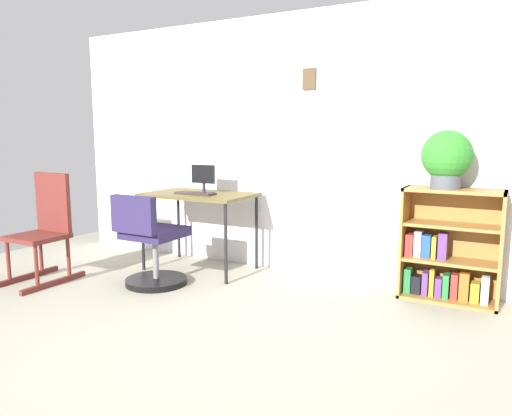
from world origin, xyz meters
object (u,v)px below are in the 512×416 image
office_chair (151,247)px  monitor (203,180)px  rocking_chair (45,228)px  bookshelf_low (448,251)px  keyboard (195,193)px  desk (199,199)px  potted_plant_on_shelf (447,157)px

office_chair → monitor: bearing=81.7°
rocking_chair → bookshelf_low: (3.14, 1.15, -0.09)m
keyboard → bookshelf_low: 2.19m
monitor → bookshelf_low: monitor is taller
office_chair → desk: bearing=83.7°
desk → bookshelf_low: size_ratio=1.15×
bookshelf_low → monitor: bearing=-174.9°
potted_plant_on_shelf → monitor: bearing=-176.1°
office_chair → rocking_chair: rocking_chair is taller
rocking_chair → office_chair: bearing=18.5°
keyboard → office_chair: 0.66m
rocking_chair → potted_plant_on_shelf: 3.35m
rocking_chair → keyboard: bearing=39.3°
desk → rocking_chair: (-0.98, -0.92, -0.20)m
rocking_chair → bookshelf_low: bearing=20.0°
monitor → office_chair: bearing=-98.3°
office_chair → bookshelf_low: bookshelf_low is taller
desk → rocking_chair: 1.36m
monitor → keyboard: monitor is taller
office_chair → potted_plant_on_shelf: bearing=19.9°
monitor → bookshelf_low: 2.19m
desk → rocking_chair: size_ratio=1.06×
desk → monitor: 0.18m
rocking_chair → desk: bearing=43.2°
monitor → keyboard: size_ratio=0.70×
keyboard → potted_plant_on_shelf: 2.14m
desk → monitor: (0.03, 0.03, 0.18)m
desk → keyboard: 0.12m
desk → keyboard: (0.03, -0.10, 0.07)m
bookshelf_low → potted_plant_on_shelf: 0.72m
office_chair → bookshelf_low: 2.38m
desk → potted_plant_on_shelf: size_ratio=2.29×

